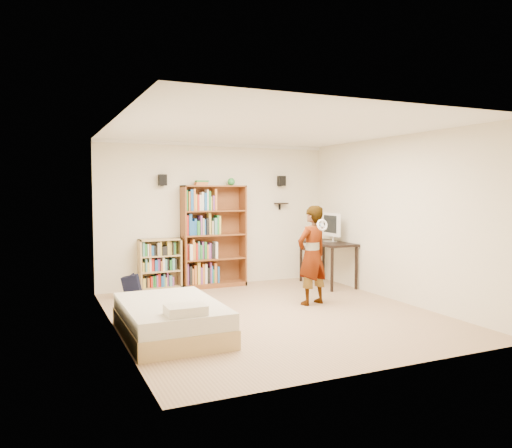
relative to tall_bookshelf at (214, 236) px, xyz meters
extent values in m
cube|color=tan|center=(0.11, -2.32, -0.95)|extent=(4.50, 5.00, 0.01)
cube|color=beige|center=(0.11, 0.18, 0.40)|extent=(4.50, 0.02, 2.70)
cube|color=beige|center=(0.11, -4.82, 0.40)|extent=(4.50, 0.02, 2.70)
cube|color=beige|center=(-2.14, -2.32, 0.40)|extent=(0.02, 5.00, 2.70)
cube|color=beige|center=(2.36, -2.32, 0.40)|extent=(0.02, 5.00, 2.70)
cube|color=white|center=(0.11, -2.32, 1.75)|extent=(4.50, 5.00, 0.02)
cube|color=white|center=(0.11, 0.15, 1.72)|extent=(4.50, 0.06, 0.06)
cube|color=white|center=(0.11, -4.79, 1.72)|extent=(4.50, 0.06, 0.06)
cube|color=white|center=(-2.11, -2.32, 1.72)|extent=(0.06, 5.00, 0.06)
cube|color=white|center=(2.33, -2.32, 1.72)|extent=(0.06, 5.00, 0.06)
cube|color=black|center=(-0.94, 0.08, 1.05)|extent=(0.14, 0.12, 0.20)
cube|color=black|center=(1.46, 0.08, 1.05)|extent=(0.14, 0.12, 0.20)
cube|color=black|center=(1.46, 0.09, 0.60)|extent=(0.25, 0.16, 0.02)
imported|color=black|center=(0.94, -2.01, -0.16)|extent=(0.65, 0.51, 1.58)
torus|color=white|center=(0.94, -2.30, 0.34)|extent=(0.18, 0.07, 0.18)
camera|label=1|loc=(-3.08, -8.82, 0.88)|focal=35.00mm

